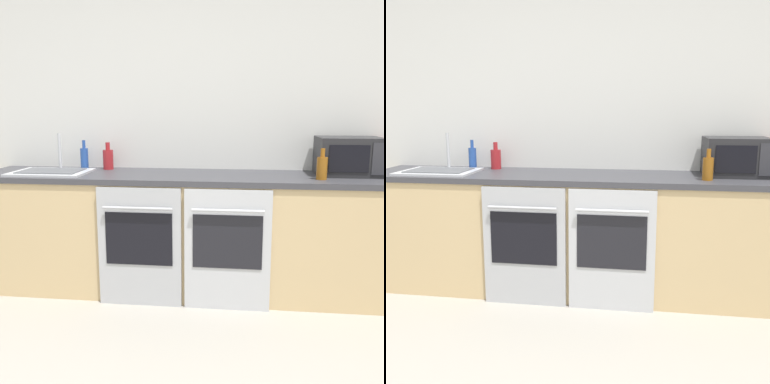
% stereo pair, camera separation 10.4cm
% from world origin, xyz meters
% --- Properties ---
extents(wall_back, '(10.00, 0.06, 2.60)m').
position_xyz_m(wall_back, '(0.00, 2.44, 1.30)').
color(wall_back, silver).
rests_on(wall_back, ground_plane).
extents(counter_back, '(3.23, 0.66, 0.89)m').
position_xyz_m(counter_back, '(0.00, 2.09, 0.44)').
color(counter_back, tan).
rests_on(counter_back, ground_plane).
extents(oven_left, '(0.58, 0.06, 0.84)m').
position_xyz_m(oven_left, '(-0.35, 1.76, 0.43)').
color(oven_left, '#A8AAAF').
rests_on(oven_left, ground_plane).
extents(oven_right, '(0.58, 0.06, 0.84)m').
position_xyz_m(oven_right, '(0.25, 1.76, 0.43)').
color(oven_right, '#B7BABF').
rests_on(oven_right, ground_plane).
extents(microwave, '(0.45, 0.37, 0.27)m').
position_xyz_m(microwave, '(1.11, 2.20, 1.02)').
color(microwave, '#232326').
rests_on(microwave, counter_back).
extents(bottle_blue, '(0.06, 0.06, 0.23)m').
position_xyz_m(bottle_blue, '(-0.91, 2.28, 0.98)').
color(bottle_blue, '#234793').
rests_on(bottle_blue, counter_back).
extents(bottle_amber, '(0.07, 0.07, 0.21)m').
position_xyz_m(bottle_amber, '(0.88, 1.95, 0.97)').
color(bottle_amber, '#8C5114').
rests_on(bottle_amber, counter_back).
extents(bottle_red, '(0.08, 0.08, 0.21)m').
position_xyz_m(bottle_red, '(-0.72, 2.29, 0.97)').
color(bottle_red, maroon).
rests_on(bottle_red, counter_back).
extents(sink, '(0.55, 0.42, 0.29)m').
position_xyz_m(sink, '(-1.08, 2.03, 0.90)').
color(sink, '#B7BABF').
rests_on(sink, counter_back).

